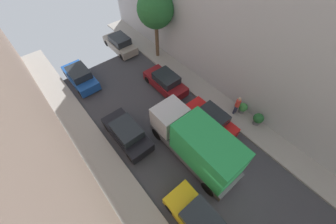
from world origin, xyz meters
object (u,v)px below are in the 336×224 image
Objects in this scene: parked_car_right_2 at (210,120)px; parked_car_right_3 at (166,82)px; parked_car_left_5 at (80,77)px; delivery_truck at (197,143)px; parked_car_left_3 at (200,221)px; parked_car_left_4 at (127,133)px; street_tree_1 at (156,10)px; potted_plant_0 at (243,108)px; parked_car_right_4 at (120,44)px; pedestrian at (237,105)px; potted_plant_1 at (258,119)px.

parked_car_right_3 is at bearing 90.00° from parked_car_right_2.
delivery_truck reaches higher than parked_car_left_5.
parked_car_left_4 is (0.00, 7.23, 0.00)m from parked_car_left_3.
parked_car_left_4 and parked_car_right_2 have the same top height.
parked_car_left_4 is at bearing -90.00° from parked_car_left_5.
parked_car_right_3 is 6.18m from street_tree_1.
potted_plant_0 is (8.24, -3.79, -0.06)m from parked_car_left_4.
parked_car_right_3 and parked_car_right_4 have the same top height.
parked_car_left_4 is at bearing 123.46° from delivery_truck.
delivery_truck is 5.16m from pedestrian.
parked_car_left_3 is at bearing -90.00° from parked_car_left_4.
parked_car_left_5 is 1.00× the size of parked_car_right_2.
pedestrian is at bearing -55.17° from parked_car_left_5.
potted_plant_0 is at bearing -24.71° from parked_car_left_4.
potted_plant_1 is at bearing -69.49° from parked_car_right_3.
delivery_truck is 5.72m from potted_plant_1.
parked_car_left_3 is at bearing -157.36° from potted_plant_0.
parked_car_right_4 is at bearing 101.83° from potted_plant_0.
parked_car_right_4 reaches higher than potted_plant_1.
pedestrian reaches higher than potted_plant_0.
pedestrian is 1.69× the size of potted_plant_1.
parked_car_left_3 is at bearing -166.16° from potted_plant_1.
delivery_truck reaches higher than parked_car_right_4.
delivery_truck is (-2.70, -13.88, 1.07)m from parked_car_right_4.
parked_car_right_4 is at bearing 100.59° from potted_plant_1.
parked_car_right_3 is at bearing 110.51° from potted_plant_1.
parked_car_left_4 is 1.00× the size of parked_car_left_5.
parked_car_right_2 is 4.13× the size of potted_plant_1.
parked_car_left_4 is at bearing -157.08° from parked_car_right_3.
potted_plant_0 is (8.24, 3.44, -0.06)m from parked_car_left_3.
street_tree_1 is (7.70, 13.60, 4.04)m from parked_car_left_3.
potted_plant_1 is (5.50, -1.13, -1.07)m from delivery_truck.
street_tree_1 is at bearing 60.65° from parked_car_right_3.
potted_plant_1 is at bearing 13.84° from parked_car_left_3.
parked_car_right_3 is 8.00m from potted_plant_1.
parked_car_left_3 and parked_car_right_3 have the same top height.
street_tree_1 is (-0.08, 9.85, 3.68)m from pedestrian.
parked_car_right_2 is 12.76m from parked_car_right_4.
parked_car_left_4 is at bearing -140.40° from street_tree_1.
parked_car_right_3 is (0.00, 5.25, 0.00)m from parked_car_right_2.
parked_car_right_2 is 4.58× the size of potted_plant_0.
pedestrian is (2.38, -5.77, 0.35)m from parked_car_right_3.
street_tree_1 is 6.14× the size of potted_plant_1.
parked_car_right_3 is at bearing -45.05° from parked_car_left_5.
potted_plant_0 is at bearing -86.90° from street_tree_1.
pedestrian is at bearing 6.78° from delivery_truck.
street_tree_1 is 6.81× the size of potted_plant_0.
street_tree_1 is at bearing 93.10° from potted_plant_0.
parked_car_right_2 reaches higher than potted_plant_1.
parked_car_left_3 is 4.58× the size of potted_plant_0.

